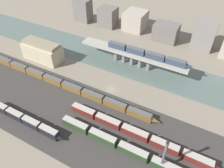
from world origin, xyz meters
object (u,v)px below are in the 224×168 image
at_px(signal_tower, 164,156).
at_px(train_on_bridge, 147,54).
at_px(warehouse_building, 42,51).
at_px(train_yard_near, 25,120).
at_px(train_yard_far, 138,134).
at_px(train_yard_mid, 121,146).
at_px(train_yard_outer, 65,85).

bearing_deg(signal_tower, train_on_bridge, 117.11).
bearing_deg(train_on_bridge, signal_tower, -62.89).
xyz_separation_m(warehouse_building, signal_tower, (87.02, -34.22, 2.86)).
bearing_deg(train_yard_near, train_yard_far, 19.99).
height_order(train_yard_near, train_yard_far, train_yard_near).
height_order(train_yard_mid, signal_tower, signal_tower).
bearing_deg(train_yard_outer, train_yard_near, -91.30).
xyz_separation_m(train_on_bridge, train_yard_mid, (11.35, -54.34, -8.11)).
relative_size(train_yard_near, train_yard_far, 0.62).
bearing_deg(train_on_bridge, train_yard_far, -71.76).
relative_size(train_yard_mid, train_yard_far, 0.85).
relative_size(train_yard_near, warehouse_building, 1.73).
height_order(train_yard_far, signal_tower, signal_tower).
bearing_deg(train_yard_outer, warehouse_building, 151.73).
relative_size(train_yard_mid, train_yard_outer, 0.56).
bearing_deg(train_yard_outer, train_yard_mid, -23.93).
height_order(train_yard_far, warehouse_building, warehouse_building).
relative_size(train_yard_near, train_yard_mid, 0.72).
relative_size(train_yard_far, train_yard_outer, 0.65).
xyz_separation_m(train_on_bridge, train_yard_outer, (-31.08, -35.51, -8.22)).
bearing_deg(train_yard_mid, warehouse_building, 154.31).
bearing_deg(train_yard_far, signal_tower, -34.49).
bearing_deg(train_yard_near, train_yard_mid, 11.21).
relative_size(train_on_bridge, train_yard_near, 1.19).
distance_m(train_on_bridge, train_yard_mid, 56.11).
xyz_separation_m(train_yard_near, train_yard_outer, (0.62, 27.36, -0.29)).
bearing_deg(train_yard_near, warehouse_building, 122.80).
distance_m(train_yard_far, train_yard_outer, 47.34).
relative_size(warehouse_building, signal_tower, 1.42).
bearing_deg(train_yard_mid, train_yard_far, 66.08).
distance_m(train_yard_near, signal_tower, 60.60).
bearing_deg(warehouse_building, train_on_bridge, 19.15).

